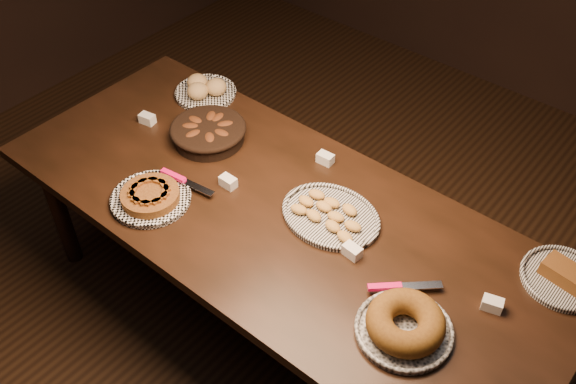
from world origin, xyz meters
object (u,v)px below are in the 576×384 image
Objects in this scene: apple_tart_plate at (151,197)px; madeleine_platter at (330,215)px; bundt_cake_plate at (405,325)px; buffet_table at (277,222)px.

apple_tart_plate is 0.86× the size of madeleine_platter.
madeleine_platter is (0.61, 0.38, -0.01)m from apple_tart_plate.
madeleine_platter is at bearing 157.25° from bundt_cake_plate.
buffet_table is 0.52m from apple_tart_plate.
apple_tart_plate is at bearing -157.49° from madeleine_platter.
buffet_table is at bearing 34.03° from apple_tart_plate.
bundt_cake_plate is (1.12, 0.12, 0.02)m from apple_tart_plate.
buffet_table is 6.85× the size of apple_tart_plate.
buffet_table is 5.90× the size of madeleine_platter.
buffet_table is 0.73m from bundt_cake_plate.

